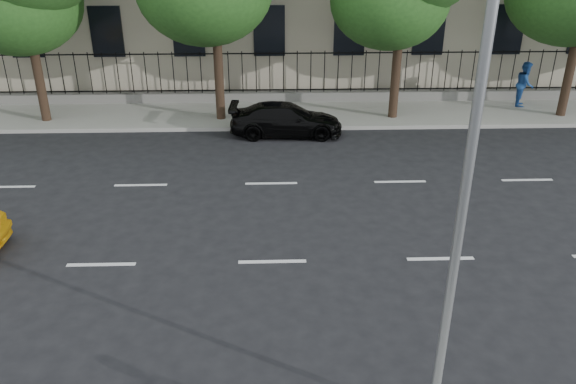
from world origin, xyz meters
name	(u,v)px	position (x,y,z in m)	size (l,w,h in m)	color
ground	(273,330)	(0.00, 0.00, 0.00)	(120.00, 120.00, 0.00)	black
far_sidewalk	(270,114)	(0.00, 14.00, 0.07)	(60.00, 4.00, 0.15)	gray
lane_markings	(272,217)	(0.00, 4.75, 0.01)	(49.60, 4.62, 0.01)	silver
iron_fence	(270,90)	(0.00, 15.70, 0.65)	(30.00, 0.50, 2.20)	slate
street_light	(463,96)	(2.50, -1.77, 5.15)	(0.25, 3.32, 8.05)	slate
black_sedan	(286,120)	(0.59, 11.50, 0.61)	(1.71, 4.21, 1.22)	black
pedestrian_far	(525,84)	(10.93, 14.61, 1.10)	(0.92, 0.72, 1.89)	#1E478D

